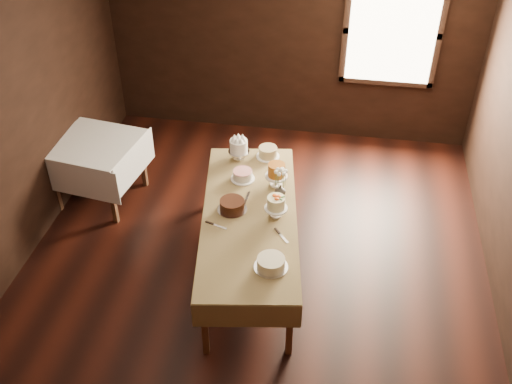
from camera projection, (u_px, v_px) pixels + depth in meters
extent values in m
cube|color=black|center=(253.00, 273.00, 6.35)|extent=(5.00, 6.00, 0.01)
cube|color=beige|center=(252.00, 22.00, 4.65)|extent=(5.00, 6.00, 0.01)
cube|color=black|center=(291.00, 40.00, 7.85)|extent=(5.00, 0.02, 2.80)
cube|color=black|center=(5.00, 142.00, 5.83)|extent=(0.02, 6.00, 2.80)
cube|color=#FFEABF|center=(392.00, 34.00, 7.51)|extent=(1.10, 0.05, 1.30)
cube|color=#472816|center=(205.00, 328.00, 5.33)|extent=(0.07, 0.07, 0.68)
cube|color=#472816|center=(220.00, 181.00, 7.11)|extent=(0.07, 0.07, 0.68)
cube|color=#472816|center=(290.00, 328.00, 5.32)|extent=(0.07, 0.07, 0.68)
cube|color=#472816|center=(283.00, 181.00, 7.10)|extent=(0.07, 0.07, 0.68)
cube|color=#472816|center=(249.00, 217.00, 5.99)|extent=(1.24, 2.47, 0.04)
cube|color=#947D51|center=(249.00, 215.00, 5.97)|extent=(1.31, 2.54, 0.01)
cube|color=#472816|center=(55.00, 184.00, 7.00)|extent=(0.06, 0.06, 0.76)
cube|color=#472816|center=(89.00, 150.00, 7.58)|extent=(0.06, 0.06, 0.76)
cube|color=#472816|center=(112.00, 197.00, 6.80)|extent=(0.06, 0.06, 0.76)
cube|color=#472816|center=(143.00, 161.00, 7.39)|extent=(0.06, 0.06, 0.76)
cube|color=#472816|center=(94.00, 145.00, 6.95)|extent=(0.99, 0.99, 0.04)
cube|color=white|center=(94.00, 143.00, 6.93)|extent=(1.08, 1.08, 0.01)
cylinder|color=silver|center=(239.00, 155.00, 6.73)|extent=(0.24, 0.24, 0.12)
cylinder|color=silver|center=(239.00, 145.00, 6.65)|extent=(0.28, 0.28, 0.14)
cylinder|color=white|center=(268.00, 156.00, 6.79)|extent=(0.27, 0.27, 0.01)
cylinder|color=tan|center=(268.00, 152.00, 6.75)|extent=(0.28, 0.28, 0.11)
cylinder|color=white|center=(243.00, 179.00, 6.44)|extent=(0.27, 0.27, 0.01)
cylinder|color=silver|center=(243.00, 175.00, 6.41)|extent=(0.24, 0.24, 0.09)
cylinder|color=white|center=(276.00, 180.00, 6.32)|extent=(0.24, 0.24, 0.14)
cylinder|color=#B56219|center=(277.00, 169.00, 6.23)|extent=(0.22, 0.22, 0.14)
cylinder|color=silver|center=(232.00, 210.00, 6.02)|extent=(0.31, 0.31, 0.01)
cylinder|color=#39180B|center=(232.00, 205.00, 5.98)|extent=(0.31, 0.31, 0.11)
cylinder|color=white|center=(276.00, 211.00, 5.91)|extent=(0.24, 0.24, 0.12)
cylinder|color=#F7F3B9|center=(276.00, 202.00, 5.84)|extent=(0.25, 0.25, 0.13)
cylinder|color=silver|center=(271.00, 267.00, 5.36)|extent=(0.31, 0.31, 0.01)
cylinder|color=beige|center=(271.00, 263.00, 5.32)|extent=(0.34, 0.34, 0.10)
cube|color=silver|center=(284.00, 238.00, 5.67)|extent=(0.17, 0.20, 0.01)
cube|color=silver|center=(248.00, 196.00, 6.20)|extent=(0.04, 0.24, 0.01)
cube|color=silver|center=(276.00, 198.00, 6.18)|extent=(0.11, 0.23, 0.01)
cube|color=silver|center=(220.00, 227.00, 5.81)|extent=(0.24, 0.10, 0.01)
imported|color=#2D2823|center=(280.00, 190.00, 6.18)|extent=(0.15, 0.15, 0.12)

